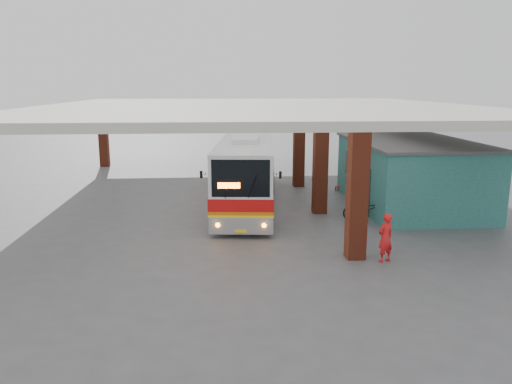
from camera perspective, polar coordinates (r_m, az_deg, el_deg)
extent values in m
plane|color=#515154|center=(19.36, 0.21, -4.74)|extent=(90.00, 90.00, 0.00)
cube|color=maroon|center=(16.46, 11.50, -0.20)|extent=(0.60, 0.60, 4.35)
cube|color=maroon|center=(22.20, 7.37, 3.11)|extent=(0.60, 0.60, 4.35)
cube|color=maroon|center=(28.04, 4.93, 5.04)|extent=(0.60, 0.60, 4.35)
cube|color=maroon|center=(36.54, -17.05, 6.21)|extent=(0.60, 0.60, 4.35)
cube|color=maroon|center=(37.43, 13.68, 6.53)|extent=(0.60, 0.60, 4.35)
cube|color=beige|center=(25.07, 0.21, 9.58)|extent=(21.00, 23.00, 0.30)
cube|color=#2A6B5F|center=(24.53, 17.21, 1.93)|extent=(5.00, 8.00, 3.00)
cube|color=#4F4F4F|center=(24.32, 17.44, 5.52)|extent=(5.20, 8.20, 0.12)
cube|color=#143734|center=(22.40, 12.51, 0.08)|extent=(0.08, 0.95, 2.10)
cube|color=black|center=(25.11, 10.65, 3.18)|extent=(0.08, 1.20, 1.00)
cube|color=black|center=(25.10, 10.58, 3.18)|extent=(0.04, 1.30, 1.10)
cube|color=silver|center=(23.77, -1.03, 2.92)|extent=(3.47, 11.60, 2.67)
cube|color=silver|center=(22.64, -1.15, 6.10)|extent=(1.41, 2.95, 0.24)
cube|color=#939499|center=(18.64, -1.71, -3.74)|extent=(2.43, 0.61, 0.67)
cube|color=red|center=(23.86, -1.03, 1.67)|extent=(3.51, 11.61, 0.48)
cube|color=orange|center=(23.92, -1.03, 0.97)|extent=(3.51, 11.61, 0.12)
cube|color=yellow|center=(23.94, -1.03, 0.71)|extent=(3.51, 11.61, 0.10)
cube|color=black|center=(18.10, -1.76, 1.58)|extent=(2.13, 0.30, 1.38)
cube|color=black|center=(24.53, -3.78, 4.30)|extent=(0.87, 8.54, 0.86)
cube|color=black|center=(24.44, 1.85, 4.29)|extent=(0.87, 8.54, 0.86)
cube|color=#FF5905|center=(18.12, -3.12, 0.75)|extent=(0.81, 0.13, 0.21)
sphere|color=orange|center=(18.50, -4.40, -3.80)|extent=(0.17, 0.17, 0.17)
sphere|color=orange|center=(18.41, 0.93, -3.84)|extent=(0.17, 0.17, 0.17)
cube|color=yellow|center=(18.49, -1.74, -4.48)|extent=(0.43, 0.07, 0.11)
cylinder|color=black|center=(20.21, -4.34, -2.64)|extent=(0.39, 0.98, 0.95)
cylinder|color=black|center=(20.12, 1.40, -2.68)|extent=(0.39, 0.98, 0.95)
cylinder|color=black|center=(27.34, -2.86, 1.28)|extent=(0.39, 0.98, 0.95)
cylinder|color=black|center=(27.27, 1.38, 1.27)|extent=(0.39, 0.98, 0.95)
cylinder|color=black|center=(28.55, -2.68, 1.75)|extent=(0.39, 0.98, 0.95)
cylinder|color=black|center=(28.48, 1.38, 1.74)|extent=(0.39, 0.98, 0.95)
imported|color=black|center=(21.39, 12.58, -1.94)|extent=(2.09, 1.03, 1.05)
imported|color=red|center=(16.63, 14.57, -5.08)|extent=(0.70, 0.61, 1.62)
cube|color=red|center=(27.45, 9.42, 0.62)|extent=(0.50, 0.50, 0.06)
cube|color=red|center=(27.39, 9.79, 1.12)|extent=(0.17, 0.38, 0.56)
cylinder|color=black|center=(27.34, 9.05, 0.33)|extent=(0.03, 0.03, 0.19)
cylinder|color=black|center=(27.31, 9.71, 0.29)|extent=(0.03, 0.03, 0.19)
cylinder|color=black|center=(27.65, 9.12, 0.46)|extent=(0.03, 0.03, 0.19)
cylinder|color=black|center=(27.62, 9.77, 0.42)|extent=(0.03, 0.03, 0.19)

